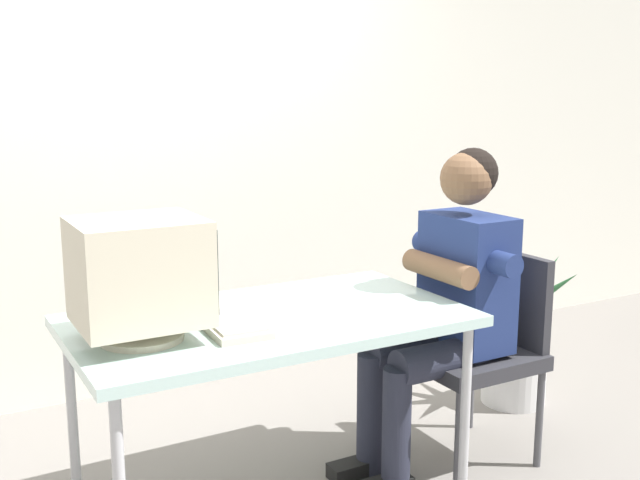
% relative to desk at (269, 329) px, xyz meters
% --- Properties ---
extents(wall_back, '(8.00, 0.10, 3.00)m').
position_rel_desk_xyz_m(wall_back, '(0.30, 1.40, 0.81)').
color(wall_back, silver).
rests_on(wall_back, ground_plane).
extents(desk, '(1.37, 0.77, 0.74)m').
position_rel_desk_xyz_m(desk, '(0.00, 0.00, 0.00)').
color(desk, '#B7B7BC').
rests_on(desk, ground_plane).
extents(crt_monitor, '(0.40, 0.34, 0.39)m').
position_rel_desk_xyz_m(crt_monitor, '(-0.46, -0.05, 0.27)').
color(crt_monitor, beige).
rests_on(crt_monitor, desk).
extents(keyboard, '(0.20, 0.47, 0.03)m').
position_rel_desk_xyz_m(keyboard, '(-0.17, -0.01, 0.06)').
color(keyboard, beige).
rests_on(keyboard, desk).
extents(office_chair, '(0.48, 0.48, 0.86)m').
position_rel_desk_xyz_m(office_chair, '(0.94, -0.04, -0.19)').
color(office_chair, '#4C4C51').
rests_on(office_chair, ground_plane).
extents(person_seated, '(0.68, 0.57, 1.29)m').
position_rel_desk_xyz_m(person_seated, '(0.76, -0.04, 0.03)').
color(person_seated, navy).
rests_on(person_seated, ground_plane).
extents(potted_plant, '(0.57, 0.52, 0.75)m').
position_rel_desk_xyz_m(potted_plant, '(1.46, 0.29, -0.40)').
color(potted_plant, silver).
rests_on(potted_plant, ground_plane).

